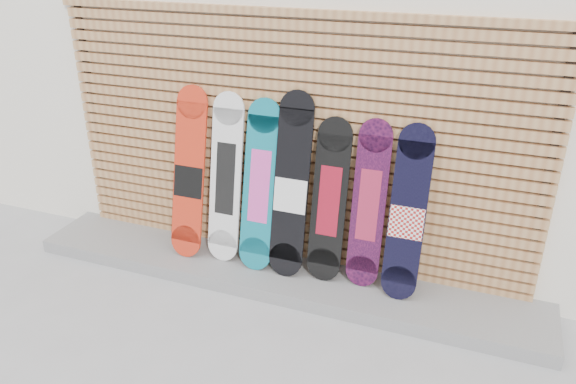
% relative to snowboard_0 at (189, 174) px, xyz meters
% --- Properties ---
extents(ground, '(80.00, 80.00, 0.00)m').
position_rel_snowboard_0_xyz_m(ground, '(1.02, -0.75, -0.87)').
color(ground, '#9A9A9D').
rests_on(ground, ground).
extents(building, '(12.00, 5.00, 3.60)m').
position_rel_snowboard_0_xyz_m(building, '(1.52, 2.75, 0.93)').
color(building, silver).
rests_on(building, ground).
extents(concrete_step, '(4.60, 0.70, 0.12)m').
position_rel_snowboard_0_xyz_m(concrete_step, '(0.87, -0.07, -0.81)').
color(concrete_step, gray).
rests_on(concrete_step, ground).
extents(slat_wall, '(4.26, 0.08, 2.29)m').
position_rel_snowboard_0_xyz_m(slat_wall, '(0.87, 0.22, 0.34)').
color(slat_wall, '#A97446').
rests_on(slat_wall, ground).
extents(snowboard_0, '(0.30, 0.38, 1.52)m').
position_rel_snowboard_0_xyz_m(snowboard_0, '(0.00, 0.00, 0.00)').
color(snowboard_0, red).
rests_on(snowboard_0, concrete_step).
extents(snowboard_1, '(0.29, 0.32, 1.49)m').
position_rel_snowboard_0_xyz_m(snowboard_1, '(0.35, 0.03, -0.00)').
color(snowboard_1, silver).
rests_on(snowboard_1, concrete_step).
extents(snowboard_2, '(0.30, 0.36, 1.47)m').
position_rel_snowboard_0_xyz_m(snowboard_2, '(0.68, 0.01, -0.01)').
color(snowboard_2, '#0D7184').
rests_on(snowboard_2, concrete_step).
extents(snowboard_3, '(0.30, 0.36, 1.56)m').
position_rel_snowboard_0_xyz_m(snowboard_3, '(0.96, 0.01, 0.02)').
color(snowboard_3, black).
rests_on(snowboard_3, concrete_step).
extents(snowboard_4, '(0.29, 0.30, 1.38)m').
position_rel_snowboard_0_xyz_m(snowboard_4, '(1.29, 0.04, -0.06)').
color(snowboard_4, black).
rests_on(snowboard_4, concrete_step).
extents(snowboard_5, '(0.27, 0.27, 1.40)m').
position_rel_snowboard_0_xyz_m(snowboard_5, '(1.62, 0.06, -0.05)').
color(snowboard_5, black).
rests_on(snowboard_5, concrete_step).
extents(snowboard_6, '(0.28, 0.35, 1.40)m').
position_rel_snowboard_0_xyz_m(snowboard_6, '(1.94, 0.02, -0.06)').
color(snowboard_6, black).
rests_on(snowboard_6, concrete_step).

